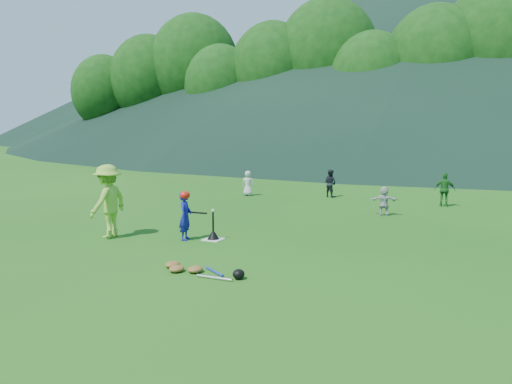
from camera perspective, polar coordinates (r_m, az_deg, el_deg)
ground at (r=12.50m, az=-4.90°, el=-5.46°), size 120.00×120.00×0.00m
home_plate at (r=12.49m, az=-4.91°, el=-5.42°), size 0.45×0.45×0.02m
baseball at (r=12.35m, az=-4.94°, el=-2.12°), size 0.08×0.08×0.08m
batter_child at (r=12.46m, az=-8.08°, el=-2.74°), size 0.38×0.49×1.20m
adult_coach at (r=13.14m, az=-16.54°, el=-1.00°), size 0.73×1.22×1.85m
fielder_a at (r=20.18m, az=-0.93°, el=1.00°), size 0.55×0.42×1.02m
fielder_b at (r=20.02m, az=8.47°, el=0.99°), size 0.64×0.57×1.10m
fielder_c at (r=18.68m, az=20.76°, el=0.25°), size 0.72×0.34×1.19m
fielder_d at (r=16.20m, az=14.43°, el=-1.00°), size 0.90×0.47×0.93m
batting_tee at (r=12.47m, az=-4.91°, el=-4.88°), size 0.30×0.30×0.68m
batter_gear at (r=12.37m, az=-8.02°, el=-0.54°), size 0.73×0.26×0.56m
equipment_pile at (r=9.80m, az=-6.98°, el=-8.76°), size 1.80×0.62×0.19m
outfield_fence at (r=39.07m, az=16.17°, el=4.15°), size 70.07×0.08×1.33m
tree_line at (r=45.07m, az=18.00°, el=14.07°), size 70.04×11.40×14.82m
distant_hills at (r=94.15m, az=17.14°, el=14.65°), size 155.00×140.00×32.00m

